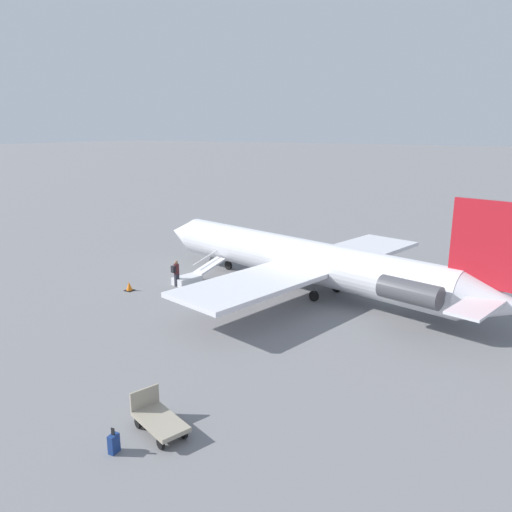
# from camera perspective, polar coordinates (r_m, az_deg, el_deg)

# --- Properties ---
(ground_plane) EXTENTS (600.00, 600.00, 0.00)m
(ground_plane) POSITION_cam_1_polar(r_m,az_deg,el_deg) (32.41, 4.98, -3.80)
(ground_plane) COLOR slate
(airplane_main) EXTENTS (26.80, 20.39, 6.87)m
(airplane_main) POSITION_cam_1_polar(r_m,az_deg,el_deg) (31.30, 6.34, -0.57)
(airplane_main) COLOR silver
(airplane_main) RESTS_ON ground
(boarding_stairs) EXTENTS (1.89, 4.14, 1.71)m
(boarding_stairs) POSITION_cam_1_polar(r_m,az_deg,el_deg) (33.90, -7.34, -2.39)
(boarding_stairs) COLOR silver
(boarding_stairs) RESTS_ON ground
(passenger) EXTENTS (0.40, 0.56, 1.74)m
(passenger) POSITION_cam_1_polar(r_m,az_deg,el_deg) (33.02, -9.12, -1.77)
(passenger) COLOR #23232D
(passenger) RESTS_ON ground
(luggage_cart) EXTENTS (2.44, 1.76, 1.22)m
(luggage_cart) POSITION_cam_1_polar(r_m,az_deg,el_deg) (18.23, -11.10, -17.82)
(luggage_cart) COLOR #9E937F
(luggage_cart) RESTS_ON ground
(suitcase) EXTENTS (0.24, 0.37, 0.88)m
(suitcase) POSITION_cam_1_polar(r_m,az_deg,el_deg) (17.62, -15.94, -19.89)
(suitcase) COLOR navy
(suitcase) RESTS_ON ground
(traffic_cone_near_stairs) EXTENTS (0.54, 0.54, 0.59)m
(traffic_cone_near_stairs) POSITION_cam_1_polar(r_m,az_deg,el_deg) (32.97, -14.29, -3.39)
(traffic_cone_near_stairs) COLOR black
(traffic_cone_near_stairs) RESTS_ON ground
(traffic_cone_near_cart) EXTENTS (0.43, 0.43, 0.47)m
(traffic_cone_near_cart) POSITION_cam_1_polar(r_m,az_deg,el_deg) (18.52, -11.71, -18.19)
(traffic_cone_near_cart) COLOR black
(traffic_cone_near_cart) RESTS_ON ground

